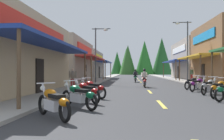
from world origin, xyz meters
TOP-DOWN VIEW (x-y plane):
  - ground at (0.00, 32.08)m, footprint 9.12×94.16m
  - sidewalk_left at (-5.60, 32.08)m, footprint 2.09×94.16m
  - sidewalk_right at (5.60, 32.08)m, footprint 2.09×94.16m
  - centerline_dashes at (0.00, 34.73)m, footprint 0.16×68.03m
  - storefront_left_middle at (-10.66, 25.85)m, footprint 9.91×11.77m
  - storefront_left_far at (-10.91, 38.60)m, footprint 10.42×11.88m
  - storefront_right_far at (9.65, 37.15)m, footprint 7.88×13.75m
  - streetlamp_left at (-4.66, 23.02)m, footprint 1.99×0.30m
  - streetlamp_right at (4.69, 24.24)m, footprint 1.99×0.30m
  - motorcycle_parked_right_3 at (3.36, 10.89)m, footprint 1.54×1.62m
  - motorcycle_parked_right_4 at (3.40, 12.61)m, footprint 1.51×1.65m
  - motorcycle_parked_right_5 at (3.32, 14.55)m, footprint 1.61×1.56m
  - motorcycle_parked_right_6 at (3.39, 16.32)m, footprint 1.59×1.58m
  - motorcycle_parked_left_0 at (-3.56, 5.06)m, footprint 1.53×1.63m
  - motorcycle_parked_left_1 at (-3.20, 6.85)m, footprint 1.70×1.46m
  - motorcycle_parked_left_2 at (-3.24, 8.51)m, footprint 1.55×1.62m
  - motorcycle_parked_left_3 at (-3.24, 10.22)m, footprint 1.67×1.49m
  - rider_cruising_lead at (-0.09, 18.09)m, footprint 0.60×2.14m
  - rider_cruising_trailing at (-0.65, 26.16)m, footprint 0.60×2.14m
  - pedestrian_by_shop at (-5.51, 15.24)m, footprint 0.52×0.40m
  - pedestrian_waiting at (-6.00, 22.56)m, footprint 0.28×0.57m
  - pedestrian_strolling at (6.25, 27.56)m, footprint 0.41×0.49m
  - treeline_backdrop at (3.03, 78.69)m, footprint 21.29×9.98m

SIDE VIEW (x-z plane):
  - ground at x=0.00m, z-range -0.10..0.00m
  - centerline_dashes at x=0.00m, z-range 0.00..0.01m
  - sidewalk_left at x=-5.60m, z-range 0.00..0.12m
  - sidewalk_right at x=5.60m, z-range 0.00..0.12m
  - motorcycle_parked_right_3 at x=3.36m, z-range -0.03..1.01m
  - motorcycle_parked_right_4 at x=3.40m, z-range -0.03..1.01m
  - motorcycle_parked_right_5 at x=3.32m, z-range -0.03..1.01m
  - motorcycle_parked_right_6 at x=3.39m, z-range -0.03..1.01m
  - motorcycle_parked_left_0 at x=-3.56m, z-range -0.03..1.01m
  - motorcycle_parked_left_1 at x=-3.20m, z-range -0.03..1.01m
  - motorcycle_parked_left_2 at x=-3.24m, z-range -0.03..1.01m
  - motorcycle_parked_left_3 at x=-3.24m, z-range -0.03..1.01m
  - rider_cruising_lead at x=-0.09m, z-range -0.13..1.44m
  - rider_cruising_trailing at x=-0.65m, z-range -0.13..1.44m
  - pedestrian_by_shop at x=-5.51m, z-range 0.12..1.71m
  - pedestrian_waiting at x=-6.00m, z-range 0.13..1.82m
  - pedestrian_strolling at x=6.25m, z-range 0.15..1.95m
  - storefront_left_far at x=-10.91m, z-range 0.00..4.72m
  - storefront_left_middle at x=-10.66m, z-range 0.00..5.03m
  - storefront_right_far at x=9.65m, z-range 0.00..6.16m
  - streetlamp_left at x=-4.66m, z-range 0.91..6.87m
  - streetlamp_right at x=4.69m, z-range 0.95..7.71m
  - treeline_backdrop at x=3.03m, z-range -0.81..11.81m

